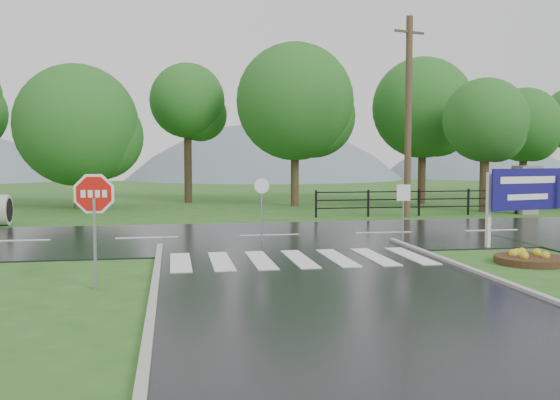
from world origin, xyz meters
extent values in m
plane|color=#2B5D1F|center=(0.00, 0.00, 0.00)|extent=(120.00, 120.00, 0.00)
cube|color=black|center=(0.00, 10.00, 0.00)|extent=(90.00, 8.00, 0.04)
cube|color=silver|center=(-3.00, 5.00, 0.06)|extent=(0.50, 2.80, 0.02)
cube|color=silver|center=(-2.00, 5.00, 0.06)|extent=(0.50, 2.80, 0.02)
cube|color=silver|center=(-1.00, 5.00, 0.06)|extent=(0.50, 2.80, 0.02)
cube|color=silver|center=(0.00, 5.00, 0.06)|extent=(0.50, 2.80, 0.02)
cube|color=silver|center=(1.00, 5.00, 0.06)|extent=(0.50, 2.80, 0.02)
cube|color=silver|center=(2.00, 5.00, 0.06)|extent=(0.50, 2.80, 0.02)
cube|color=silver|center=(3.00, 5.00, 0.06)|extent=(0.50, 2.80, 0.02)
cube|color=gray|center=(13.00, 16.00, 1.00)|extent=(0.80, 0.80, 2.00)
cube|color=#6B6659|center=(13.00, 16.00, 2.12)|extent=(1.00, 1.00, 0.24)
cube|color=black|center=(7.75, 16.00, 0.40)|extent=(9.50, 0.05, 0.05)
cube|color=black|center=(7.75, 16.00, 0.75)|extent=(9.50, 0.05, 0.05)
cube|color=black|center=(7.75, 16.00, 1.10)|extent=(9.50, 0.05, 0.05)
cube|color=black|center=(3.00, 16.00, 0.60)|extent=(0.08, 0.08, 1.20)
cube|color=black|center=(12.50, 16.00, 0.60)|extent=(0.08, 0.08, 1.20)
sphere|color=slate|center=(8.00, 65.00, -17.28)|extent=(48.00, 48.00, 48.00)
sphere|color=slate|center=(36.00, 65.00, -12.96)|extent=(36.00, 36.00, 36.00)
cube|color=#939399|center=(-4.72, 2.37, 0.92)|extent=(0.06, 0.06, 1.84)
cylinder|color=white|center=(-4.72, 2.39, 1.93)|extent=(1.10, 0.04, 1.10)
cylinder|color=red|center=(-4.72, 2.37, 1.93)|extent=(0.96, 0.05, 0.96)
cube|color=silver|center=(5.83, 6.21, 1.10)|extent=(0.13, 0.13, 2.21)
cube|color=navy|center=(7.04, 6.21, 1.71)|extent=(2.59, 0.70, 1.21)
cube|color=white|center=(7.04, 6.18, 1.99)|extent=(2.04, 0.51, 0.20)
cube|color=white|center=(7.04, 6.18, 1.49)|extent=(1.50, 0.38, 0.17)
cylinder|color=#332111|center=(5.61, 3.66, 0.09)|extent=(1.76, 1.76, 0.18)
cube|color=#939399|center=(3.74, 7.53, 0.85)|extent=(0.04, 0.04, 1.70)
cube|color=white|center=(3.74, 7.51, 1.57)|extent=(0.40, 0.12, 0.49)
cylinder|color=#939399|center=(-0.45, 8.63, 0.93)|extent=(0.06, 0.06, 1.85)
cylinder|color=white|center=(-0.45, 8.61, 1.76)|extent=(0.46, 0.05, 0.46)
cylinder|color=#473523|center=(6.99, 15.50, 4.35)|extent=(0.29, 0.29, 8.71)
cube|color=brown|center=(6.99, 15.50, 8.03)|extent=(1.51, 0.56, 0.10)
cylinder|color=#3D2B1C|center=(11.68, 17.50, 1.84)|extent=(0.49, 0.49, 3.68)
sphere|color=#1E5C1C|center=(11.68, 17.50, 4.42)|extent=(4.03, 4.03, 4.03)
camera|label=1|loc=(-3.18, -10.44, 2.67)|focal=40.00mm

